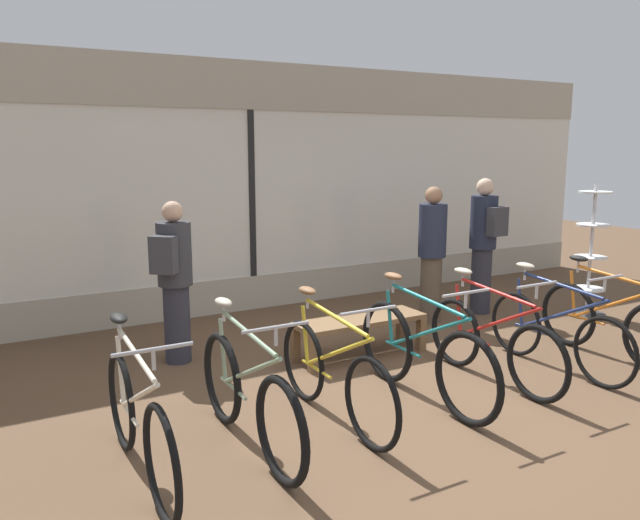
{
  "coord_description": "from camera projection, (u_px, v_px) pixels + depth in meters",
  "views": [
    {
      "loc": [
        -3.23,
        -4.06,
        2.15
      ],
      "look_at": [
        0.0,
        1.62,
        0.95
      ],
      "focal_mm": 35.0,
      "sensor_mm": 36.0,
      "label": 1
    }
  ],
  "objects": [
    {
      "name": "bicycle_far_right",
      "position": [
        608.0,
        322.0,
        6.35
      ],
      "size": [
        0.46,
        1.69,
        1.03
      ],
      "color": "black",
      "rests_on": "ground_plane"
    },
    {
      "name": "bicycle_left",
      "position": [
        248.0,
        397.0,
        4.44
      ],
      "size": [
        0.46,
        1.78,
        1.04
      ],
      "color": "black",
      "rests_on": "ground_plane"
    },
    {
      "name": "customer_mid_floor",
      "position": [
        174.0,
        277.0,
        6.14
      ],
      "size": [
        0.53,
        0.55,
        1.62
      ],
      "color": "#2D2D38",
      "rests_on": "ground_plane"
    },
    {
      "name": "bicycle_center_right",
      "position": [
        492.0,
        342.0,
        5.71
      ],
      "size": [
        0.46,
        1.71,
        1.02
      ],
      "color": "black",
      "rests_on": "ground_plane"
    },
    {
      "name": "bicycle_right",
      "position": [
        556.0,
        332.0,
        6.02
      ],
      "size": [
        0.46,
        1.71,
        1.01
      ],
      "color": "black",
      "rests_on": "ground_plane"
    },
    {
      "name": "shop_back_wall",
      "position": [
        251.0,
        186.0,
        8.07
      ],
      "size": [
        12.0,
        0.08,
        3.2
      ],
      "color": "#B2A893",
      "rests_on": "ground_plane"
    },
    {
      "name": "display_bench",
      "position": [
        360.0,
        325.0,
        6.42
      ],
      "size": [
        1.4,
        0.44,
        0.41
      ],
      "color": "brown",
      "rests_on": "ground_plane"
    },
    {
      "name": "ground_plane",
      "position": [
        412.0,
        396.0,
        5.43
      ],
      "size": [
        24.0,
        24.0,
        0.0
      ],
      "primitive_type": "plane",
      "color": "brown"
    },
    {
      "name": "bicycle_center_left",
      "position": [
        333.0,
        374.0,
        4.88
      ],
      "size": [
        0.46,
        1.73,
        1.03
      ],
      "color": "black",
      "rests_on": "ground_plane"
    },
    {
      "name": "customer_near_rack",
      "position": [
        432.0,
        252.0,
        7.61
      ],
      "size": [
        0.46,
        0.46,
        1.67
      ],
      "color": "brown",
      "rests_on": "ground_plane"
    },
    {
      "name": "accessory_rack",
      "position": [
        590.0,
        262.0,
        7.91
      ],
      "size": [
        0.48,
        0.48,
        1.68
      ],
      "color": "#333333",
      "rests_on": "ground_plane"
    },
    {
      "name": "bicycle_center",
      "position": [
        423.0,
        355.0,
        5.29
      ],
      "size": [
        0.46,
        1.82,
        1.06
      ],
      "color": "black",
      "rests_on": "ground_plane"
    },
    {
      "name": "customer_by_window",
      "position": [
        484.0,
        241.0,
        7.98
      ],
      "size": [
        0.34,
        0.48,
        1.75
      ],
      "color": "#2D2D38",
      "rests_on": "ground_plane"
    },
    {
      "name": "bicycle_far_left",
      "position": [
        138.0,
        422.0,
        4.02
      ],
      "size": [
        0.46,
        1.75,
        1.04
      ],
      "color": "black",
      "rests_on": "ground_plane"
    }
  ]
}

